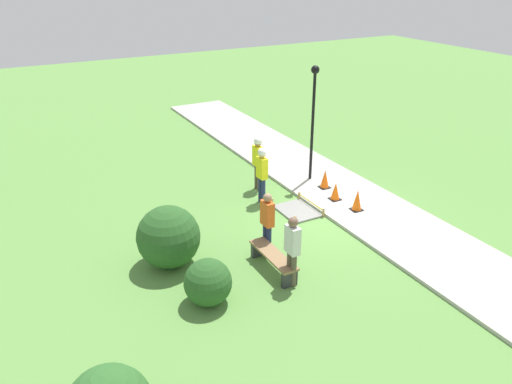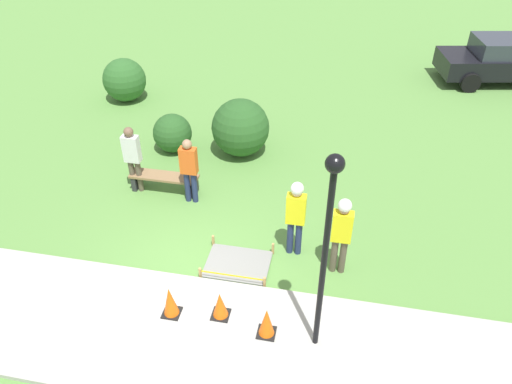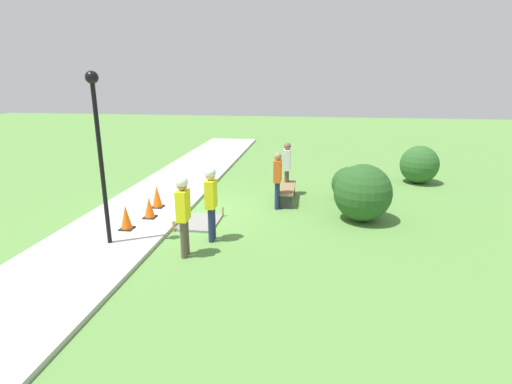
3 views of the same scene
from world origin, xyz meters
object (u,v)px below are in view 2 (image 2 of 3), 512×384
at_px(traffic_cone_near_patch, 170,301).
at_px(bystander_in_gray_shirt, 132,155).
at_px(parked_car_black, 503,60).
at_px(park_bench, 164,180).
at_px(traffic_cone_sidewalk_edge, 267,322).
at_px(worker_supervisor, 342,230).
at_px(lamppost_near, 327,233).
at_px(traffic_cone_far_patch, 220,305).
at_px(worker_assistant, 296,212).
at_px(bystander_in_orange_shirt, 189,167).

relative_size(traffic_cone_near_patch, bystander_in_gray_shirt, 0.37).
bearing_deg(parked_car_black, park_bench, -148.90).
relative_size(traffic_cone_sidewalk_edge, park_bench, 0.37).
relative_size(traffic_cone_sidewalk_edge, worker_supervisor, 0.34).
distance_m(bystander_in_gray_shirt, parked_car_black, 13.62).
height_order(traffic_cone_sidewalk_edge, lamppost_near, lamppost_near).
height_order(traffic_cone_far_patch, bystander_in_gray_shirt, bystander_in_gray_shirt).
bearing_deg(worker_supervisor, bystander_in_gray_shirt, 159.71).
xyz_separation_m(traffic_cone_near_patch, worker_assistant, (2.03, 2.22, 0.69)).
distance_m(traffic_cone_near_patch, bystander_in_gray_shirt, 4.40).
bearing_deg(traffic_cone_far_patch, parked_car_black, 60.10).
bearing_deg(bystander_in_gray_shirt, lamppost_near, -38.19).
height_order(park_bench, bystander_in_gray_shirt, bystander_in_gray_shirt).
height_order(worker_assistant, lamppost_near, lamppost_near).
bearing_deg(traffic_cone_far_patch, traffic_cone_near_patch, -171.66).
height_order(park_bench, worker_supervisor, worker_supervisor).
bearing_deg(park_bench, bystander_in_gray_shirt, -172.82).
bearing_deg(parked_car_black, worker_assistant, -131.65).
height_order(traffic_cone_sidewalk_edge, bystander_in_gray_shirt, bystander_in_gray_shirt).
relative_size(traffic_cone_near_patch, park_bench, 0.38).
bearing_deg(bystander_in_orange_shirt, lamppost_near, -47.13).
height_order(lamppost_near, parked_car_black, lamppost_near).
height_order(bystander_in_gray_shirt, parked_car_black, bystander_in_gray_shirt).
relative_size(traffic_cone_near_patch, traffic_cone_sidewalk_edge, 1.05).
distance_m(worker_supervisor, bystander_in_orange_shirt, 4.09).
bearing_deg(bystander_in_gray_shirt, traffic_cone_sidewalk_edge, -43.73).
height_order(traffic_cone_near_patch, traffic_cone_sidewalk_edge, traffic_cone_near_patch).
height_order(traffic_cone_sidewalk_edge, park_bench, traffic_cone_sidewalk_edge).
xyz_separation_m(park_bench, bystander_in_orange_shirt, (0.79, -0.27, 0.66)).
xyz_separation_m(traffic_cone_far_patch, park_bench, (-2.41, 3.72, -0.05)).
distance_m(traffic_cone_far_patch, lamppost_near, 2.93).
distance_m(park_bench, worker_assistant, 3.96).
bearing_deg(worker_assistant, park_bench, 155.15).
distance_m(traffic_cone_far_patch, park_bench, 4.43).
distance_m(worker_assistant, bystander_in_orange_shirt, 3.05).
distance_m(traffic_cone_sidewalk_edge, worker_supervisor, 2.37).
relative_size(worker_assistant, bystander_in_orange_shirt, 1.07).
bearing_deg(traffic_cone_near_patch, parked_car_black, 57.31).
height_order(park_bench, parked_car_black, parked_car_black).
height_order(bystander_in_gray_shirt, lamppost_near, lamppost_near).
xyz_separation_m(traffic_cone_sidewalk_edge, bystander_in_gray_shirt, (-4.05, 3.87, 0.62)).
height_order(traffic_cone_sidewalk_edge, bystander_in_orange_shirt, bystander_in_orange_shirt).
bearing_deg(traffic_cone_near_patch, traffic_cone_sidewalk_edge, -3.40).
bearing_deg(park_bench, traffic_cone_near_patch, -68.83).
distance_m(traffic_cone_sidewalk_edge, bystander_in_orange_shirt, 4.52).
height_order(traffic_cone_far_patch, park_bench, traffic_cone_far_patch).
height_order(traffic_cone_near_patch, park_bench, traffic_cone_near_patch).
relative_size(traffic_cone_sidewalk_edge, worker_assistant, 0.34).
height_order(traffic_cone_far_patch, parked_car_black, parked_car_black).
xyz_separation_m(park_bench, parked_car_black, (9.61, 8.80, 0.48)).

